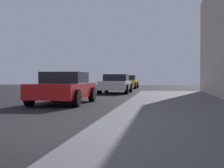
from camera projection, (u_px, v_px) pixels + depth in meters
sidewalk at (200, 133)px, 5.65m from camera, size 4.00×32.00×0.15m
car_red at (64, 88)px, 12.82m from camera, size 1.99×4.06×1.27m
car_white at (116, 84)px, 21.53m from camera, size 1.96×4.08×1.27m
car_yellow at (127, 82)px, 30.50m from camera, size 1.98×4.07×1.27m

